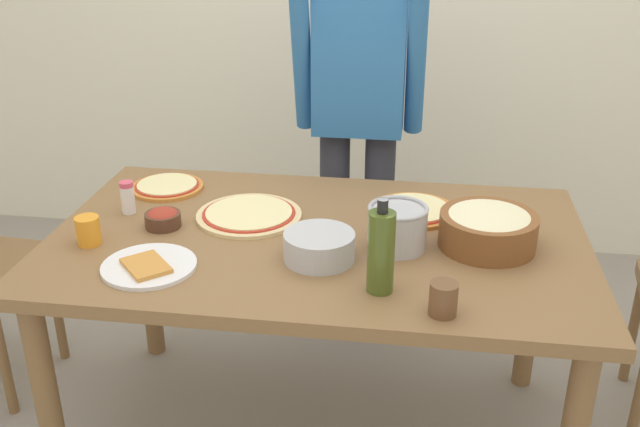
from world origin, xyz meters
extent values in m
cube|color=brown|center=(0.00, 0.00, 0.74)|extent=(1.60, 0.96, 0.04)
cylinder|color=brown|center=(-0.72, -0.40, 0.36)|extent=(0.07, 0.07, 0.72)
cylinder|color=brown|center=(-0.72, 0.40, 0.36)|extent=(0.07, 0.07, 0.72)
cylinder|color=brown|center=(0.72, 0.40, 0.36)|extent=(0.07, 0.07, 0.72)
cylinder|color=#2D2D38|center=(-0.04, 0.76, 0.42)|extent=(0.12, 0.12, 0.85)
cylinder|color=#2D2D38|center=(0.14, 0.76, 0.42)|extent=(0.12, 0.12, 0.85)
cube|color=#2D6BAD|center=(0.05, 0.76, 1.12)|extent=(0.34, 0.20, 0.55)
cylinder|color=#2D6BAD|center=(-0.16, 0.71, 1.12)|extent=(0.07, 0.21, 0.55)
cylinder|color=#2D6BAD|center=(0.26, 0.71, 1.12)|extent=(0.07, 0.21, 0.55)
cylinder|color=brown|center=(-1.09, -0.04, 0.23)|extent=(0.04, 0.04, 0.45)
cylinder|color=brown|center=(-1.07, 0.30, 0.23)|extent=(0.04, 0.04, 0.45)
cylinder|color=brown|center=(1.11, 0.47, 0.23)|extent=(0.04, 0.04, 0.45)
cylinder|color=beige|center=(-0.23, 0.10, 0.77)|extent=(0.33, 0.33, 0.01)
cylinder|color=#B22D1E|center=(-0.23, 0.10, 0.77)|extent=(0.29, 0.29, 0.00)
cylinder|color=beige|center=(-0.23, 0.10, 0.78)|extent=(0.27, 0.27, 0.00)
cylinder|color=#C67A33|center=(-0.57, 0.29, 0.77)|extent=(0.25, 0.25, 0.01)
cylinder|color=#B22D1E|center=(-0.57, 0.29, 0.77)|extent=(0.22, 0.22, 0.00)
cylinder|color=beige|center=(-0.57, 0.29, 0.78)|extent=(0.20, 0.20, 0.00)
cylinder|color=#C67A33|center=(0.28, 0.21, 0.77)|extent=(0.28, 0.28, 0.01)
cylinder|color=#B22D1E|center=(0.28, 0.21, 0.77)|extent=(0.25, 0.25, 0.00)
cylinder|color=beige|center=(0.28, 0.21, 0.78)|extent=(0.23, 0.23, 0.00)
cylinder|color=white|center=(-0.43, -0.27, 0.77)|extent=(0.26, 0.26, 0.01)
cube|color=#CC8438|center=(-0.43, -0.29, 0.78)|extent=(0.17, 0.17, 0.01)
cylinder|color=brown|center=(0.50, 0.00, 0.81)|extent=(0.28, 0.28, 0.10)
ellipsoid|color=beige|center=(0.50, 0.00, 0.85)|extent=(0.25, 0.25, 0.05)
cylinder|color=#B7B7BC|center=(0.03, -0.15, 0.80)|extent=(0.20, 0.20, 0.08)
cylinder|color=#4C2D1E|center=(-0.48, -0.01, 0.78)|extent=(0.11, 0.11, 0.04)
ellipsoid|color=#9E3323|center=(-0.48, -0.01, 0.80)|extent=(0.10, 0.10, 0.05)
cylinder|color=#47561E|center=(0.21, -0.30, 0.87)|extent=(0.07, 0.07, 0.22)
cylinder|color=black|center=(0.21, -0.30, 1.00)|extent=(0.03, 0.03, 0.04)
cylinder|color=#B7B7BC|center=(0.24, -0.04, 0.82)|extent=(0.17, 0.17, 0.12)
torus|color=#A5A5AD|center=(0.24, -0.04, 0.88)|extent=(0.17, 0.17, 0.01)
cylinder|color=orange|center=(-0.65, -0.15, 0.80)|extent=(0.07, 0.07, 0.08)
cylinder|color=brown|center=(0.37, -0.39, 0.80)|extent=(0.07, 0.07, 0.08)
cylinder|color=white|center=(-0.62, 0.08, 0.81)|extent=(0.04, 0.04, 0.09)
cylinder|color=#D84C66|center=(-0.62, 0.08, 0.86)|extent=(0.04, 0.04, 0.02)
camera|label=1|loc=(0.29, -1.93, 1.71)|focal=40.60mm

